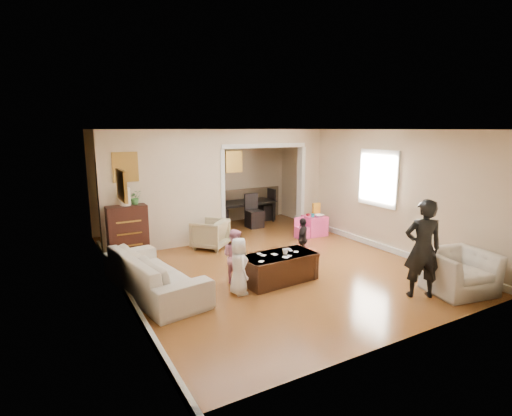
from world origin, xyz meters
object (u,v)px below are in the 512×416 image
adult_person (423,249)px  coffee_table (279,268)px  armchair_back (210,234)px  table_lamp (125,197)px  child_kneel_a (239,266)px  dresser (127,231)px  coffee_cup (285,252)px  child_toddler (303,239)px  sofa (154,273)px  cyan_cup (313,215)px  armchair_front (457,272)px  child_kneel_b (235,256)px  dining_table (243,212)px  play_table (314,225)px

adult_person → coffee_table: bearing=-16.0°
armchair_back → table_lamp: (-1.72, 0.27, 0.94)m
table_lamp → child_kneel_a: bearing=-67.6°
dresser → coffee_cup: (2.11, -2.71, -0.01)m
armchair_back → dresser: (-1.72, 0.27, 0.22)m
table_lamp → child_toddler: bearing=-32.0°
sofa → armchair_back: sofa is taller
sofa → cyan_cup: 4.60m
armchair_back → cyan_cup: (2.61, -0.31, 0.20)m
armchair_back → cyan_cup: size_ratio=8.83×
table_lamp → armchair_back: bearing=-8.9°
armchair_back → child_kneel_a: size_ratio=0.76×
cyan_cup → adult_person: size_ratio=0.05×
dresser → coffee_cup: dresser is taller
armchair_front → adult_person: size_ratio=0.65×
child_kneel_b → adult_person: bearing=-154.2°
dining_table → child_toddler: size_ratio=2.01×
cyan_cup → dining_table: 2.28m
coffee_cup → play_table: size_ratio=0.20×
dresser → armchair_front: bearing=-45.9°
dresser → coffee_table: size_ratio=0.85×
child_kneel_a → child_toddler: child_kneel_a is taller
sofa → coffee_cup: (2.12, -0.62, 0.20)m
play_table → dresser: bearing=173.2°
child_kneel_a → child_kneel_b: child_kneel_b is taller
cyan_cup → play_table: bearing=26.6°
coffee_cup → armchair_back: bearing=99.1°
adult_person → child_kneel_a: adult_person is taller
sofa → armchair_back: 2.51m
dresser → child_toddler: dresser is taller
dresser → table_lamp: size_ratio=3.02×
dresser → child_kneel_b: dresser is taller
dining_table → table_lamp: bearing=-158.2°
table_lamp → play_table: bearing=-6.8°
adult_person → child_kneel_b: 3.02m
sofa → dresser: size_ratio=2.10×
table_lamp → child_kneel_a: 3.14m
armchair_back → play_table: 2.72m
dining_table → child_toddler: bearing=-99.0°
sofa → play_table: size_ratio=4.55×
armchair_front → coffee_table: armchair_front is taller
coffee_table → child_kneel_a: child_kneel_a is taller
cyan_cup → coffee_table: bearing=-138.0°
play_table → adult_person: bearing=-102.2°
child_kneel_a → child_kneel_b: (0.15, 0.45, 0.01)m
child_toddler → dresser: bearing=-76.1°
cyan_cup → child_kneel_a: bearing=-144.8°
play_table → dining_table: bearing=114.6°
coffee_table → child_kneel_b: bearing=156.8°
sofa → adult_person: (3.62, -2.20, 0.45)m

